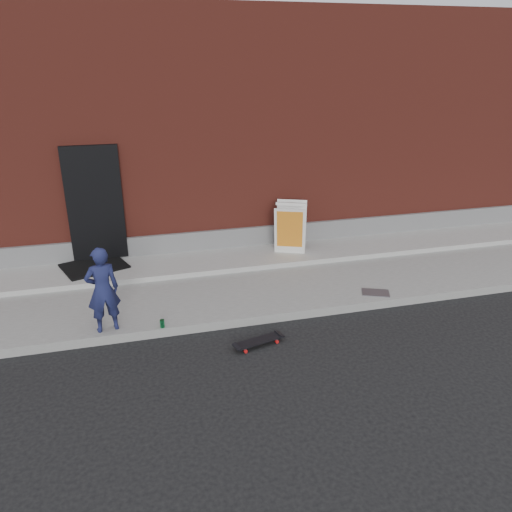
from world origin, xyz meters
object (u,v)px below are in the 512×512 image
object	(u,v)px
skateboard	(259,341)
soda_can	(162,324)
child	(103,290)
pizza_sign	(290,228)

from	to	relation	value
skateboard	soda_can	bearing A→B (deg)	154.72
child	soda_can	xyz separation A→B (m)	(0.82, -0.15, -0.61)
child	pizza_sign	world-z (taller)	child
child	skateboard	world-z (taller)	child
soda_can	pizza_sign	bearing A→B (deg)	39.41
child	skateboard	size ratio (longest dim) A/B	1.67
child	pizza_sign	size ratio (longest dim) A/B	1.29
skateboard	pizza_sign	distance (m)	3.41
soda_can	child	bearing A→B (deg)	169.66
pizza_sign	soda_can	bearing A→B (deg)	-140.59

